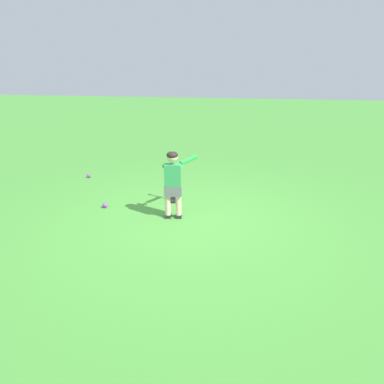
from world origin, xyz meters
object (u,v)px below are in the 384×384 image
object	(u,v)px
play_ball_far_right	(89,176)
play_ball_near_batter	(105,205)
batting_tee	(174,195)
child_batter	(174,178)

from	to	relation	value
play_ball_far_right	play_ball_near_batter	size ratio (longest dim) A/B	0.96
play_ball_far_right	batting_tee	world-z (taller)	batting_tee
play_ball_near_batter	batting_tee	world-z (taller)	batting_tee
child_batter	play_ball_far_right	distance (m)	2.90
play_ball_near_batter	batting_tee	bearing A→B (deg)	115.16
play_ball_near_batter	batting_tee	xyz separation A→B (m)	(-0.51, 1.08, 0.06)
batting_tee	play_ball_far_right	bearing A→B (deg)	-116.85
play_ball_far_right	batting_tee	size ratio (longest dim) A/B	0.13
play_ball_far_right	batting_tee	bearing A→B (deg)	63.15
play_ball_far_right	batting_tee	distance (m)	2.32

